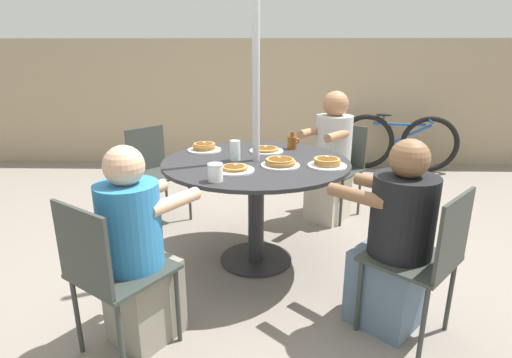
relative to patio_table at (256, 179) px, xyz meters
The scene contains 20 objects.
ground_plane 0.62m from the patio_table, ahead, with size 12.00×12.00×0.00m, color gray.
back_fence 2.78m from the patio_table, 90.00° to the left, with size 10.00×0.06×1.64m, color tan.
patio_table is the anchor object (origin of this frame).
umbrella_pole 0.56m from the patio_table, ahead, with size 0.05×0.05×2.35m, color #ADADB2.
patio_chair_north 1.20m from the patio_table, 51.38° to the left, with size 0.57×0.57×0.83m.
diner_north 1.03m from the patio_table, 51.38° to the left, with size 0.53×0.55×1.15m.
patio_chair_east 1.20m from the patio_table, 140.53° to the left, with size 0.57×0.57×0.83m.
patio_chair_south 1.20m from the patio_table, 123.69° to the right, with size 0.56×0.56×0.83m.
diner_south 1.04m from the patio_table, 123.69° to the right, with size 0.50×0.54×1.05m.
patio_chair_west 1.20m from the patio_table, 43.08° to the right, with size 0.57×0.57×0.83m.
diner_west 1.03m from the patio_table, 43.08° to the right, with size 0.57×0.56×1.06m.
pancake_plate_a 0.33m from the patio_table, 115.56° to the right, with size 0.25×0.25×0.04m.
pancake_plate_b 0.30m from the patio_table, 74.40° to the left, with size 0.25×0.25×0.04m.
pancake_plate_c 0.27m from the patio_table, 41.94° to the right, with size 0.25×0.25×0.06m.
pancake_plate_d 0.50m from the patio_table, 145.37° to the left, with size 0.25×0.25×0.07m.
pancake_plate_e 0.51m from the patio_table, 17.60° to the right, with size 0.25×0.25×0.07m.
syrup_bottle 0.48m from the patio_table, 52.67° to the left, with size 0.09×0.07×0.13m.
coffee_cup 0.55m from the patio_table, 114.60° to the right, with size 0.09×0.09×0.10m.
drinking_glass_a 0.25m from the patio_table, behind, with size 0.07×0.07×0.14m, color silver.
bicycle 3.03m from the patio_table, 54.48° to the left, with size 1.47×0.46×0.73m.
Camera 1 is at (0.07, -2.62, 1.44)m, focal length 28.00 mm.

